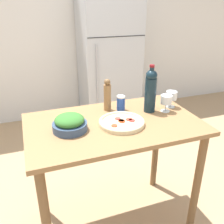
# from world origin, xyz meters

# --- Properties ---
(ground_plane) EXTENTS (14.00, 14.00, 0.00)m
(ground_plane) POSITION_xyz_m (0.00, 0.00, 0.00)
(ground_plane) COLOR tan
(wall_back) EXTENTS (6.40, 0.08, 2.60)m
(wall_back) POSITION_xyz_m (-0.00, 2.28, 1.30)
(wall_back) COLOR silver
(wall_back) RESTS_ON ground_plane
(refrigerator) EXTENTS (0.79, 0.66, 1.75)m
(refrigerator) POSITION_xyz_m (0.63, 1.92, 0.87)
(refrigerator) COLOR #B7BCC1
(refrigerator) RESTS_ON ground_plane
(prep_counter) EXTENTS (1.18, 0.72, 0.92)m
(prep_counter) POSITION_xyz_m (0.00, 0.00, 0.77)
(prep_counter) COLOR olive
(prep_counter) RESTS_ON ground_plane
(wine_bottle) EXTENTS (0.08, 0.08, 0.35)m
(wine_bottle) POSITION_xyz_m (0.31, 0.08, 1.09)
(wine_bottle) COLOR #142833
(wine_bottle) RESTS_ON prep_counter
(wine_glass_near) EXTENTS (0.08, 0.08, 0.13)m
(wine_glass_near) POSITION_xyz_m (0.42, 0.04, 1.01)
(wine_glass_near) COLOR silver
(wine_glass_near) RESTS_ON prep_counter
(wine_glass_far) EXTENTS (0.08, 0.08, 0.13)m
(wine_glass_far) POSITION_xyz_m (0.50, 0.10, 1.01)
(wine_glass_far) COLOR silver
(wine_glass_far) RESTS_ON prep_counter
(pepper_mill) EXTENTS (0.05, 0.05, 0.24)m
(pepper_mill) POSITION_xyz_m (0.03, 0.21, 1.04)
(pepper_mill) COLOR olive
(pepper_mill) RESTS_ON prep_counter
(salad_bowl) EXTENTS (0.22, 0.22, 0.11)m
(salad_bowl) POSITION_xyz_m (-0.30, -0.01, 0.97)
(salad_bowl) COLOR #384C6B
(salad_bowl) RESTS_ON prep_counter
(homemade_pizza) EXTENTS (0.31, 0.31, 0.03)m
(homemade_pizza) POSITION_xyz_m (0.04, -0.05, 0.94)
(homemade_pizza) COLOR beige
(homemade_pizza) RESTS_ON prep_counter
(salt_canister) EXTENTS (0.06, 0.06, 0.11)m
(salt_canister) POSITION_xyz_m (0.12, 0.17, 0.98)
(salt_canister) COLOR #284CA3
(salt_canister) RESTS_ON prep_counter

